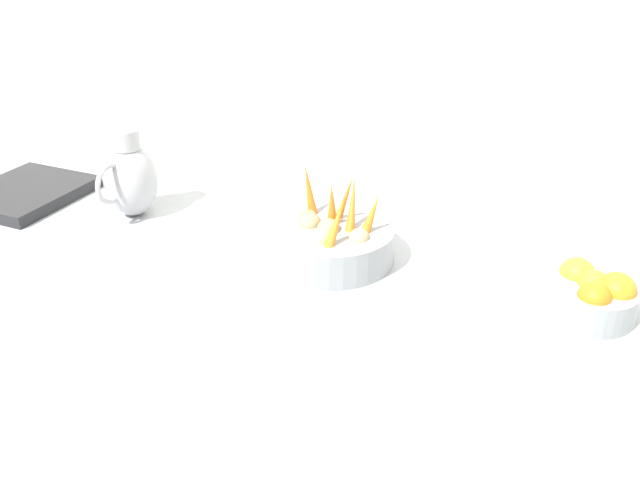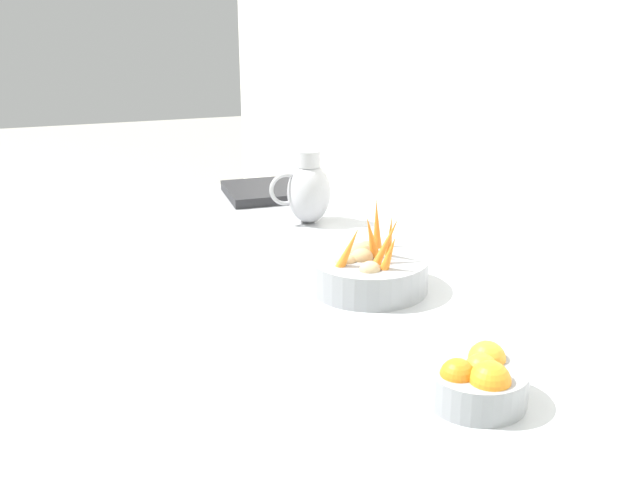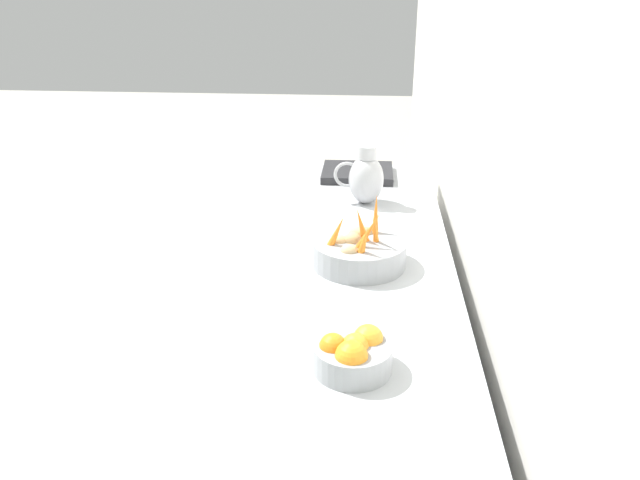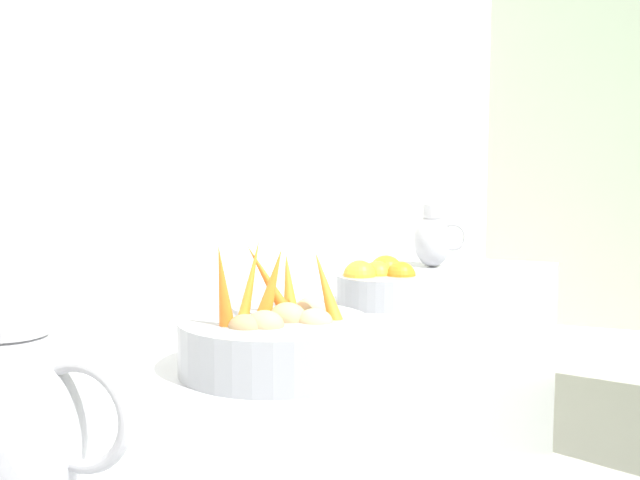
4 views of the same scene
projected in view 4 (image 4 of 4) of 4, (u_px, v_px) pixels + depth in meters
tile_wall_left at (213, 40)px, 2.08m from camera, size 0.10×8.40×3.00m
vegetable_colander at (275, 341)px, 1.41m from camera, size 0.32×0.32×0.23m
orange_bowl at (380, 284)px, 1.98m from camera, size 0.20×0.20×0.11m
metal_pitcher_tall at (13, 418)px, 0.83m from camera, size 0.21×0.15×0.25m
metal_pitcher_short at (433, 239)px, 2.57m from camera, size 0.16×0.11×0.19m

